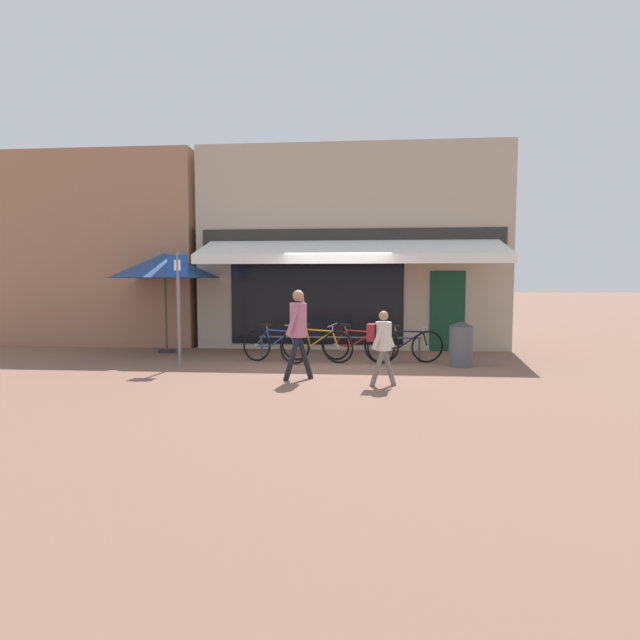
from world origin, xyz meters
name	(u,v)px	position (x,y,z in m)	size (l,w,h in m)	color
ground_plane	(335,365)	(0.00, 0.00, 0.00)	(160.00, 160.00, 0.00)	brown
shop_front	(352,251)	(0.28, 3.96, 2.72)	(8.36, 4.61, 5.45)	tan
neighbour_building	(123,253)	(-6.94, 4.48, 2.73)	(5.67, 4.00, 5.45)	#9E7056
bike_rack_rail	(340,341)	(0.07, 0.56, 0.48)	(3.70, 0.04, 0.57)	#47494F
bicycle_blue	(275,345)	(-1.37, 0.27, 0.39)	(1.65, 0.72, 0.89)	black
bicycle_orange	(316,345)	(-0.46, 0.42, 0.40)	(1.72, 0.75, 0.89)	black
bicycle_red	(357,345)	(0.45, 0.49, 0.39)	(1.73, 0.88, 0.89)	black
bicycle_black	(405,346)	(1.54, 0.42, 0.39)	(1.73, 0.52, 0.88)	black
pedestrian_adult	(298,324)	(-0.60, -1.64, 1.04)	(0.55, 0.55, 1.68)	black
pedestrian_child	(382,339)	(0.92, -2.07, 0.82)	(0.54, 0.39, 1.33)	slate
litter_bin	(461,344)	(2.70, 0.13, 0.48)	(0.51, 0.51, 0.97)	#515459
parking_sign	(178,297)	(-3.30, -0.49, 1.49)	(0.44, 0.07, 2.44)	slate
cafe_parasol	(165,266)	(-4.44, 1.65, 2.22)	(2.78, 2.78, 2.54)	#4C3D2D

